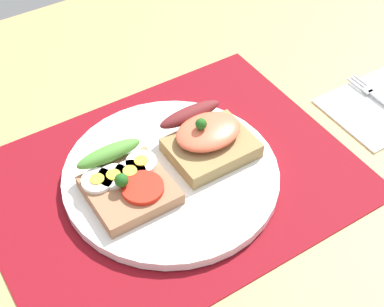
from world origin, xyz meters
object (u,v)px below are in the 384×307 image
Objects in this scene: sandwich_salmon at (206,137)px; napkin at (381,106)px; plate at (171,175)px; sandwich_egg_tomato at (126,182)px; fork at (382,100)px.

sandwich_salmon is 0.70× the size of napkin.
plate is 6.03cm from sandwich_egg_tomato.
napkin is 0.76cm from fork.
sandwich_salmon is (11.50, 0.74, 0.55)cm from sandwich_egg_tomato.
sandwich_salmon is (5.80, 1.15, 2.48)cm from plate.
sandwich_salmon is 0.78× the size of fork.
napkin is (36.92, -4.40, -2.55)cm from sandwich_egg_tomato.
plate reaches higher than napkin.
sandwich_salmon is at bearing 168.58° from napkin.
plate is 6.42cm from sandwich_salmon.
plate is 2.48× the size of sandwich_egg_tomato.
sandwich_salmon is 26.12cm from napkin.
plate is at bearing 172.72° from napkin.
fork is at bearing -6.10° from sandwich_egg_tomato.
sandwich_salmon is at bearing 3.69° from sandwich_egg_tomato.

